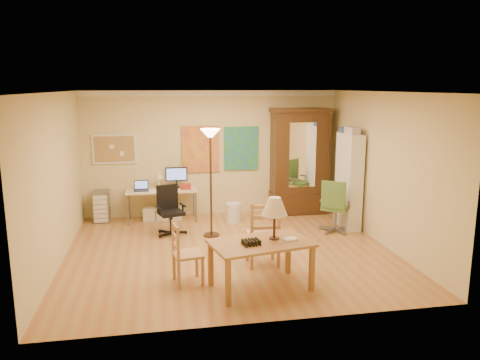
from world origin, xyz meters
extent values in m
plane|color=#A86B3B|center=(0.00, 0.00, 0.00)|extent=(5.50, 5.50, 0.00)
cube|color=white|center=(0.00, 2.46, 2.64)|extent=(5.50, 0.08, 0.12)
cube|color=tan|center=(-2.05, 2.47, 1.50)|extent=(0.90, 0.04, 0.62)
cube|color=yellow|center=(-0.25, 2.47, 1.45)|extent=(0.80, 0.04, 1.00)
cube|color=teal|center=(0.65, 2.47, 1.45)|extent=(0.75, 0.04, 0.95)
cube|color=olive|center=(0.20, -1.54, 0.66)|extent=(1.51, 1.09, 0.04)
cube|color=olive|center=(-0.33, -2.01, 0.32)|extent=(0.08, 0.08, 0.65)
cube|color=olive|center=(0.88, -1.75, 0.32)|extent=(0.08, 0.08, 0.65)
cube|color=olive|center=(-0.48, -1.33, 0.32)|extent=(0.08, 0.08, 0.65)
cube|color=olive|center=(0.73, -1.07, 0.32)|extent=(0.08, 0.08, 0.65)
cylinder|color=black|center=(0.41, -1.45, 0.69)|extent=(0.15, 0.15, 0.02)
cylinder|color=black|center=(0.41, -1.45, 0.86)|extent=(0.04, 0.04, 0.36)
cone|color=beige|center=(0.41, -1.45, 1.15)|extent=(0.36, 0.36, 0.25)
cube|color=white|center=(0.62, -1.54, 0.70)|extent=(0.21, 0.17, 0.03)
cube|color=black|center=(0.04, -1.64, 0.72)|extent=(0.29, 0.25, 0.07)
cube|color=#AC7E4E|center=(0.42, -0.67, 0.50)|extent=(0.50, 0.48, 0.04)
cube|color=#AC7E4E|center=(0.64, -0.47, 0.24)|extent=(0.05, 0.05, 0.48)
cube|color=#AC7E4E|center=(0.22, -0.47, 0.24)|extent=(0.05, 0.05, 0.48)
cube|color=#AC7E4E|center=(0.63, -0.87, 0.24)|extent=(0.05, 0.05, 0.48)
cube|color=#AC7E4E|center=(0.21, -0.87, 0.24)|extent=(0.05, 0.05, 0.48)
cube|color=#AC7E4E|center=(0.63, -0.87, 0.78)|extent=(0.05, 0.05, 0.56)
cube|color=#AC7E4E|center=(0.21, -0.87, 0.78)|extent=(0.05, 0.05, 0.56)
cube|color=#AC7E4E|center=(0.42, -0.87, 0.83)|extent=(0.42, 0.04, 0.06)
cube|color=#AC7E4E|center=(-0.79, -1.16, 0.43)|extent=(0.46, 0.47, 0.04)
cube|color=#AC7E4E|center=(-0.59, -1.31, 0.20)|extent=(0.04, 0.04, 0.41)
cube|color=#AC7E4E|center=(-0.65, -0.96, 0.20)|extent=(0.04, 0.04, 0.41)
cube|color=#AC7E4E|center=(-0.93, -1.36, 0.20)|extent=(0.04, 0.04, 0.41)
cube|color=#AC7E4E|center=(-0.98, -1.01, 0.20)|extent=(0.04, 0.04, 0.41)
cube|color=#AC7E4E|center=(-0.93, -1.36, 0.66)|extent=(0.04, 0.04, 0.47)
cube|color=#AC7E4E|center=(-0.98, -1.01, 0.66)|extent=(0.04, 0.04, 0.47)
cube|color=#AC7E4E|center=(-0.96, -1.19, 0.71)|extent=(0.08, 0.36, 0.05)
cylinder|color=#3E2719|center=(-0.21, 0.91, 0.02)|extent=(0.30, 0.30, 0.03)
cylinder|color=#3E2719|center=(-0.21, 0.91, 0.98)|extent=(0.04, 0.04, 1.91)
cone|color=#FFE0A5|center=(-0.21, 0.91, 1.95)|extent=(0.37, 0.37, 0.15)
cube|color=#C2B68E|center=(-1.11, 2.12, 0.66)|extent=(1.47, 0.64, 0.03)
cylinder|color=slate|center=(-1.80, 1.84, 0.32)|extent=(0.03, 0.03, 0.64)
cylinder|color=slate|center=(-0.42, 1.84, 0.32)|extent=(0.03, 0.03, 0.64)
cylinder|color=slate|center=(-1.80, 2.40, 0.32)|extent=(0.03, 0.03, 0.64)
cylinder|color=slate|center=(-0.42, 2.40, 0.32)|extent=(0.03, 0.03, 0.64)
cube|color=black|center=(-1.52, 2.07, 0.68)|extent=(0.29, 0.20, 0.01)
cube|color=black|center=(-1.52, 2.22, 0.77)|extent=(0.29, 0.05, 0.19)
cube|color=black|center=(-0.79, 2.26, 0.96)|extent=(0.46, 0.04, 0.29)
cone|color=beige|center=(-1.15, 2.21, 0.94)|extent=(0.18, 0.18, 0.11)
cube|color=white|center=(-1.25, 1.98, 0.67)|extent=(0.23, 0.29, 0.01)
cube|color=maroon|center=(-0.60, 2.07, 0.72)|extent=(0.20, 0.15, 0.11)
cube|color=white|center=(-1.38, 2.17, 0.14)|extent=(0.26, 0.22, 0.28)
cube|color=white|center=(-1.11, 2.17, 0.14)|extent=(0.26, 0.22, 0.28)
cube|color=silver|center=(-0.83, 2.17, 0.14)|extent=(0.26, 0.22, 0.28)
cylinder|color=black|center=(-0.95, 1.09, 0.23)|extent=(0.05, 0.05, 0.36)
cube|color=black|center=(-0.95, 1.09, 0.44)|extent=(0.54, 0.53, 0.06)
cube|color=black|center=(-1.01, 1.28, 0.71)|extent=(0.41, 0.16, 0.47)
cube|color=black|center=(-1.18, 1.02, 0.56)|extent=(0.11, 0.27, 0.03)
cube|color=black|center=(-0.73, 1.16, 0.56)|extent=(0.11, 0.27, 0.03)
cylinder|color=slate|center=(2.21, 0.77, 0.25)|extent=(0.06, 0.06, 0.40)
cube|color=#45692F|center=(2.21, 0.77, 0.48)|extent=(0.66, 0.65, 0.07)
cube|color=#45692F|center=(2.08, 0.59, 0.78)|extent=(0.40, 0.31, 0.52)
cube|color=slate|center=(2.42, 0.62, 0.62)|extent=(0.21, 0.26, 0.03)
cube|color=slate|center=(2.00, 0.92, 0.62)|extent=(0.21, 0.26, 0.03)
cube|color=slate|center=(-2.36, 2.27, 0.32)|extent=(0.32, 0.37, 0.65)
cube|color=silver|center=(-2.36, 2.08, 0.32)|extent=(0.28, 0.02, 0.55)
cube|color=#32190D|center=(1.89, 2.24, 1.13)|extent=(1.18, 0.54, 2.25)
cube|color=#32190D|center=(1.89, 2.24, 0.24)|extent=(1.22, 0.58, 0.45)
cube|color=white|center=(1.89, 1.97, 1.34)|extent=(0.59, 0.01, 1.39)
cube|color=#32190D|center=(1.89, 2.24, 2.28)|extent=(1.26, 0.60, 0.09)
cube|color=white|center=(2.55, 1.00, 0.94)|extent=(0.28, 0.75, 1.89)
cube|color=#993333|center=(2.51, 0.86, 0.45)|extent=(0.17, 0.38, 0.23)
cube|color=#334C99|center=(2.51, 1.19, 1.57)|extent=(0.17, 0.26, 0.19)
cylinder|color=silver|center=(0.35, 1.74, 0.20)|extent=(0.32, 0.32, 0.40)
camera|label=1|loc=(-1.17, -7.55, 2.80)|focal=35.00mm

